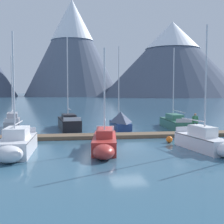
{
  "coord_description": "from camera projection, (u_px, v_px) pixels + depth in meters",
  "views": [
    {
      "loc": [
        -5.08,
        -19.96,
        3.97
      ],
      "look_at": [
        0.0,
        6.0,
        2.0
      ],
      "focal_mm": 47.21,
      "sensor_mm": 36.0,
      "label": 1
    }
  ],
  "objects": [
    {
      "name": "ground_plane",
      "position": [
        128.0,
        146.0,
        20.81
      ],
      "size": [
        700.0,
        700.0,
        0.0
      ],
      "primitive_type": "plane",
      "color": "#335B75"
    },
    {
      "name": "mountain_central_massif",
      "position": [
        72.0,
        46.0,
        197.46
      ],
      "size": [
        63.84,
        63.84,
        64.2
      ],
      "color": "slate",
      "rests_on": "ground"
    },
    {
      "name": "sailboat_second_berth",
      "position": [
        16.0,
        144.0,
        18.02
      ],
      "size": [
        2.2,
        5.59,
        7.42
      ],
      "color": "silver",
      "rests_on": "ground"
    },
    {
      "name": "sailboat_nearest_berth",
      "position": [
        13.0,
        123.0,
        29.71
      ],
      "size": [
        1.99,
        6.81,
        7.42
      ],
      "color": "#93939E",
      "rests_on": "ground"
    },
    {
      "name": "sailboat_outer_slip",
      "position": [
        205.0,
        141.0,
        19.18
      ],
      "size": [
        1.95,
        5.68,
        8.15
      ],
      "color": "white",
      "rests_on": "ground"
    },
    {
      "name": "person_on_dock",
      "position": [
        195.0,
        122.0,
        25.26
      ],
      "size": [
        0.59,
        0.24,
        1.69
      ],
      "color": "#232328",
      "rests_on": "dock"
    },
    {
      "name": "sailboat_mid_dock_starboard",
      "position": [
        105.0,
        142.0,
        19.27
      ],
      "size": [
        2.58,
        6.71,
        6.66
      ],
      "color": "#B2332D",
      "rests_on": "ground"
    },
    {
      "name": "mountain_shoulder_ridge",
      "position": [
        172.0,
        58.0,
        183.77
      ],
      "size": [
        88.22,
        88.22,
        46.31
      ],
      "color": "#4C566B",
      "rests_on": "ground"
    },
    {
      "name": "mooring_buoy_channel_marker",
      "position": [
        169.0,
        139.0,
        22.24
      ],
      "size": [
        0.5,
        0.5,
        0.58
      ],
      "color": "orange",
      "rests_on": "ground"
    },
    {
      "name": "dock",
      "position": [
        117.0,
        136.0,
        24.71
      ],
      "size": [
        23.23,
        3.01,
        0.3
      ],
      "color": "brown",
      "rests_on": "ground"
    },
    {
      "name": "sailboat_far_berth",
      "position": [
        120.0,
        121.0,
        30.15
      ],
      "size": [
        1.71,
        5.27,
        8.43
      ],
      "color": "navy",
      "rests_on": "ground"
    },
    {
      "name": "sailboat_end_of_dock",
      "position": [
        174.0,
        122.0,
        31.04
      ],
      "size": [
        2.41,
        7.01,
        8.39
      ],
      "color": "#336B56",
      "rests_on": "ground"
    },
    {
      "name": "sailboat_mid_dock_port",
      "position": [
        68.0,
        122.0,
        30.31
      ],
      "size": [
        2.19,
        6.64,
        9.33
      ],
      "color": "black",
      "rests_on": "ground"
    }
  ]
}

